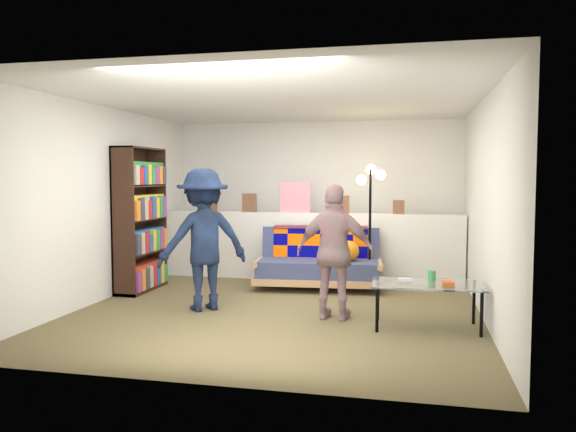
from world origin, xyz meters
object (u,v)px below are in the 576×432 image
object	(u,v)px
coffee_table	(428,286)
person_right	(335,252)
futon_sofa	(320,263)
bookshelf	(140,224)
person_left	(203,239)
floor_lamp	(371,201)

from	to	relation	value
coffee_table	person_right	distance (m)	1.02
futon_sofa	bookshelf	world-z (taller)	bookshelf
bookshelf	coffee_table	world-z (taller)	bookshelf
bookshelf	person_right	xyz separation A→B (m)	(2.77, -0.99, -0.17)
person_left	person_right	xyz separation A→B (m)	(1.54, -0.13, -0.09)
futon_sofa	person_left	distance (m)	1.93
futon_sofa	person_left	world-z (taller)	person_left
floor_lamp	person_right	xyz separation A→B (m)	(-0.24, -1.79, -0.48)
person_left	futon_sofa	bearing A→B (deg)	-164.44
floor_lamp	person_left	size ratio (longest dim) A/B	1.05
person_right	person_left	bearing A→B (deg)	0.44
bookshelf	floor_lamp	bearing A→B (deg)	14.80
person_right	bookshelf	bearing A→B (deg)	-14.54
coffee_table	person_left	distance (m)	2.55
bookshelf	person_left	world-z (taller)	bookshelf
person_left	person_right	size ratio (longest dim) A/B	1.12
coffee_table	person_left	size ratio (longest dim) A/B	0.69
floor_lamp	bookshelf	bearing A→B (deg)	-165.20
bookshelf	coffee_table	distance (m)	3.93
futon_sofa	person_right	xyz separation A→B (m)	(0.43, -1.63, 0.38)
coffee_table	person_left	xyz separation A→B (m)	(-2.51, 0.27, 0.38)
coffee_table	floor_lamp	xyz separation A→B (m)	(-0.72, 1.93, 0.78)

